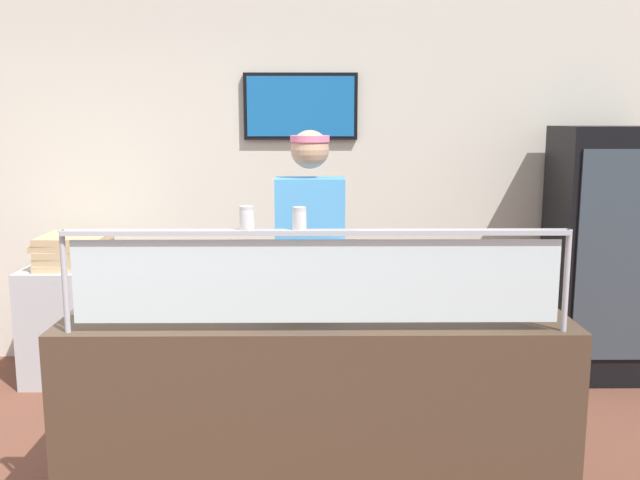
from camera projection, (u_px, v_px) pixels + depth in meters
name	position (u px, v px, depth m)	size (l,w,h in m)	color
ground_plane	(316.00, 442.00, 3.99)	(12.00, 12.00, 0.00)	brown
shop_rear_unit	(315.00, 181.00, 5.25)	(6.66, 0.13, 2.70)	silver
serving_counter	(316.00, 407.00, 3.30)	(2.26, 0.77, 0.95)	#4C3828
sneeze_guard	(316.00, 267.00, 2.85)	(2.08, 0.06, 0.43)	#B2B5BC
pizza_tray	(300.00, 304.00, 3.27)	(0.48, 0.48, 0.04)	#9EA0A8
pizza_server	(298.00, 300.00, 3.24)	(0.07, 0.28, 0.01)	#ADAFB7
parmesan_shaker	(247.00, 220.00, 2.81)	(0.06, 0.06, 0.10)	white
pepper_flake_shaker	(299.00, 220.00, 2.82)	(0.06, 0.06, 0.09)	white
worker_figure	(311.00, 266.00, 3.91)	(0.41, 0.50, 1.76)	#23232D
drink_fridge	(603.00, 253.00, 4.91)	(0.69, 0.60, 1.77)	black
prep_shelf	(80.00, 323.00, 4.91)	(0.70, 0.55, 0.81)	#B7BABF
pizza_box_stack	(75.00, 251.00, 4.82)	(0.47, 0.46, 0.22)	tan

